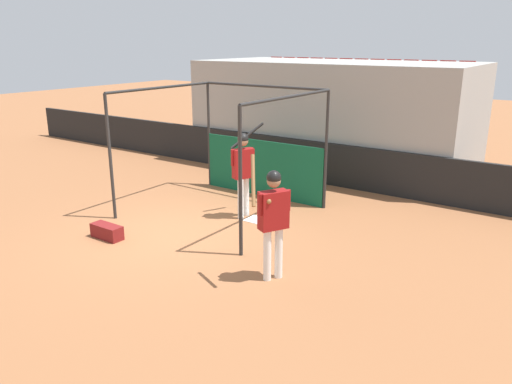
# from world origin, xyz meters

# --- Properties ---
(ground_plane) EXTENTS (60.00, 60.00, 0.00)m
(ground_plane) POSITION_xyz_m (0.00, 0.00, 0.00)
(ground_plane) COLOR #935B38
(outfield_wall) EXTENTS (24.00, 0.12, 1.15)m
(outfield_wall) POSITION_xyz_m (0.00, 5.08, 0.58)
(outfield_wall) COLOR black
(outfield_wall) RESTS_ON ground
(bleacher_section) EXTENTS (8.15, 4.00, 3.23)m
(bleacher_section) POSITION_xyz_m (0.00, 7.14, 1.61)
(bleacher_section) COLOR #9E9E99
(bleacher_section) RESTS_ON ground
(batting_cage) EXTENTS (3.55, 3.36, 2.78)m
(batting_cage) POSITION_xyz_m (-0.01, 2.63, 1.20)
(batting_cage) COLOR #282828
(batting_cage) RESTS_ON ground
(home_plate) EXTENTS (0.44, 0.44, 0.02)m
(home_plate) POSITION_xyz_m (0.89, 1.60, 0.01)
(home_plate) COLOR white
(home_plate) RESTS_ON ground
(player_batter) EXTENTS (0.62, 0.96, 2.05)m
(player_batter) POSITION_xyz_m (0.54, 1.61, 1.17)
(player_batter) COLOR white
(player_batter) RESTS_ON ground
(player_waiting) EXTENTS (0.56, 0.81, 2.10)m
(player_waiting) POSITION_xyz_m (2.73, -0.57, 1.14)
(player_waiting) COLOR white
(player_waiting) RESTS_ON ground
(equipment_bag) EXTENTS (0.70, 0.28, 0.28)m
(equipment_bag) POSITION_xyz_m (-0.96, -0.97, 0.14)
(equipment_bag) COLOR maroon
(equipment_bag) RESTS_ON ground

